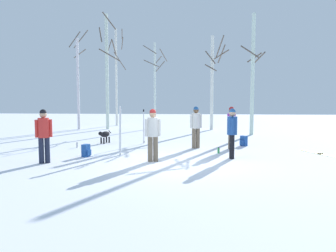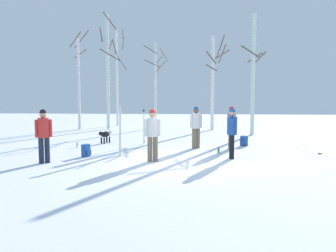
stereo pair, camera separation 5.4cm
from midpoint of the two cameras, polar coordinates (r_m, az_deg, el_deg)
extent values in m
plane|color=white|center=(10.60, 1.16, -6.40)|extent=(60.00, 60.00, 0.00)
cylinder|color=#1E2338|center=(11.24, -20.86, -3.95)|extent=(0.16, 0.16, 0.82)
cylinder|color=#1E2338|center=(11.25, -19.95, -3.92)|extent=(0.16, 0.16, 0.82)
cylinder|color=red|center=(11.16, -20.52, -0.28)|extent=(0.34, 0.34, 0.62)
sphere|color=tan|center=(11.13, -20.58, 1.87)|extent=(0.22, 0.22, 0.22)
sphere|color=black|center=(11.13, -20.59, 2.19)|extent=(0.21, 0.21, 0.21)
cylinder|color=red|center=(11.15, -21.59, -0.42)|extent=(0.10, 0.10, 0.56)
cylinder|color=red|center=(11.17, -19.44, -0.34)|extent=(0.10, 0.10, 0.56)
cylinder|color=#72604C|center=(13.65, 10.79, -2.17)|extent=(0.16, 0.16, 0.82)
cylinder|color=#72604C|center=(13.49, 11.11, -2.26)|extent=(0.16, 0.16, 0.82)
cylinder|color=purple|center=(13.50, 11.00, 0.81)|extent=(0.34, 0.34, 0.62)
sphere|color=#997051|center=(13.47, 11.03, 2.60)|extent=(0.22, 0.22, 0.22)
sphere|color=#B22626|center=(13.47, 11.03, 2.85)|extent=(0.21, 0.21, 0.21)
cylinder|color=purple|center=(13.69, 10.63, 0.79)|extent=(0.10, 0.10, 0.56)
cylinder|color=purple|center=(13.31, 11.38, 0.66)|extent=(0.10, 0.10, 0.56)
cylinder|color=#72604C|center=(10.78, -2.99, -3.99)|extent=(0.16, 0.16, 0.82)
cylinder|color=#72604C|center=(10.81, -2.04, -3.97)|extent=(0.16, 0.16, 0.82)
cylinder|color=silver|center=(10.71, -2.53, -0.17)|extent=(0.34, 0.34, 0.62)
sphere|color=tan|center=(10.68, -2.54, 2.07)|extent=(0.22, 0.22, 0.22)
sphere|color=#B22626|center=(10.68, -2.54, 2.40)|extent=(0.21, 0.21, 0.21)
cylinder|color=silver|center=(10.68, -3.64, -0.30)|extent=(0.10, 0.10, 0.56)
cylinder|color=silver|center=(10.75, -1.42, -0.26)|extent=(0.10, 0.10, 0.56)
cylinder|color=black|center=(11.43, 11.08, -3.57)|extent=(0.16, 0.16, 0.82)
cylinder|color=black|center=(11.61, 11.02, -3.44)|extent=(0.16, 0.16, 0.82)
cylinder|color=#1E478C|center=(11.44, 11.11, 0.07)|extent=(0.34, 0.34, 0.62)
sphere|color=tan|center=(11.41, 11.14, 2.17)|extent=(0.22, 0.22, 0.22)
sphere|color=#265999|center=(11.41, 11.15, 2.47)|extent=(0.21, 0.21, 0.21)
cylinder|color=#1E478C|center=(11.23, 11.17, -0.12)|extent=(0.10, 0.10, 0.56)
cylinder|color=#1E478C|center=(11.65, 11.04, 0.06)|extent=(0.10, 0.10, 0.56)
cylinder|color=#72604C|center=(13.60, 4.60, -2.13)|extent=(0.16, 0.16, 0.82)
cylinder|color=#72604C|center=(13.67, 5.30, -2.10)|extent=(0.16, 0.16, 0.82)
cylinder|color=silver|center=(13.56, 4.97, 0.91)|extent=(0.34, 0.34, 0.62)
sphere|color=brown|center=(13.54, 4.99, 2.68)|extent=(0.22, 0.22, 0.22)
sphere|color=#265999|center=(13.54, 4.99, 2.94)|extent=(0.21, 0.21, 0.21)
cylinder|color=silver|center=(13.48, 4.15, 0.80)|extent=(0.10, 0.10, 0.56)
cylinder|color=silver|center=(13.65, 5.79, 0.84)|extent=(0.10, 0.10, 0.56)
ellipsoid|color=black|center=(15.30, -10.63, -1.40)|extent=(0.43, 0.64, 0.26)
sphere|color=black|center=(15.04, -11.42, -1.28)|extent=(0.18, 0.18, 0.18)
ellipsoid|color=black|center=(14.99, -11.57, -1.37)|extent=(0.09, 0.12, 0.06)
cylinder|color=black|center=(15.57, -9.85, -0.98)|extent=(0.11, 0.19, 0.17)
cylinder|color=black|center=(15.14, -10.84, -2.50)|extent=(0.07, 0.07, 0.28)
cylinder|color=black|center=(15.23, -11.29, -2.46)|extent=(0.07, 0.07, 0.28)
cylinder|color=black|center=(15.44, -9.95, -2.34)|extent=(0.07, 0.07, 0.28)
cylinder|color=black|center=(15.54, -10.40, -2.30)|extent=(0.07, 0.07, 0.28)
cube|color=white|center=(12.01, -8.18, -1.04)|extent=(0.09, 0.11, 1.68)
cube|color=white|center=(11.95, -8.23, 3.17)|extent=(0.05, 0.06, 0.10)
cube|color=white|center=(11.96, -8.05, -1.06)|extent=(0.09, 0.11, 1.68)
cube|color=white|center=(11.90, -8.11, 3.16)|extent=(0.05, 0.06, 0.10)
cube|color=yellow|center=(13.46, 24.58, -4.37)|extent=(0.76, 1.54, 0.02)
cube|color=#333338|center=(13.43, 24.73, -4.30)|extent=(0.11, 0.14, 0.03)
cube|color=yellow|center=(13.53, 24.88, -4.33)|extent=(0.76, 1.54, 0.02)
cube|color=#333338|center=(13.50, 25.03, -4.27)|extent=(0.11, 0.14, 0.03)
cylinder|color=#B2B2BC|center=(15.00, -4.02, -0.26)|extent=(0.02, 0.11, 1.44)
cylinder|color=black|center=(14.94, -4.04, 2.68)|extent=(0.04, 0.04, 0.10)
cylinder|color=black|center=(15.07, -4.00, -2.73)|extent=(0.07, 0.07, 0.01)
cylinder|color=#B2B2BC|center=(14.85, -4.11, -0.31)|extent=(0.02, 0.11, 1.44)
cylinder|color=black|center=(14.79, -4.13, 2.66)|extent=(0.04, 0.04, 0.10)
cylinder|color=black|center=(14.92, -4.09, -2.80)|extent=(0.07, 0.07, 0.01)
cube|color=#1E4C99|center=(14.60, 13.06, -2.50)|extent=(0.32, 0.33, 0.44)
cube|color=#1E4C99|center=(14.50, 12.74, -2.81)|extent=(0.18, 0.18, 0.20)
cube|color=black|center=(14.73, 13.12, -2.44)|extent=(0.04, 0.04, 0.37)
cube|color=black|center=(14.64, 13.56, -2.49)|extent=(0.04, 0.04, 0.37)
cube|color=#1E4C99|center=(12.04, -13.84, -4.11)|extent=(0.28, 0.31, 0.44)
cube|color=#1E4C99|center=(11.97, -13.34, -4.47)|extent=(0.12, 0.20, 0.20)
cube|color=black|center=(12.05, -14.48, -4.11)|extent=(0.03, 0.04, 0.37)
cube|color=black|center=(12.16, -14.06, -4.02)|extent=(0.03, 0.04, 0.37)
cylinder|color=silver|center=(14.26, -15.25, -3.23)|extent=(0.07, 0.07, 0.19)
cylinder|color=black|center=(14.24, -15.26, -2.79)|extent=(0.04, 0.04, 0.02)
cylinder|color=green|center=(12.51, 8.81, -4.22)|extent=(0.08, 0.08, 0.21)
cylinder|color=black|center=(12.49, 8.82, -3.70)|extent=(0.05, 0.05, 0.02)
cylinder|color=silver|center=(22.29, -15.06, 6.97)|extent=(0.17, 0.17, 5.85)
cylinder|color=brown|center=(23.04, -14.58, 14.28)|extent=(1.07, 0.24, 1.15)
cylinder|color=brown|center=(22.94, -15.60, 14.17)|extent=(0.64, 0.59, 1.11)
cylinder|color=brown|center=(22.83, -14.73, 11.98)|extent=(0.86, 0.13, 0.59)
cylinder|color=silver|center=(24.70, -8.72, 8.23)|extent=(0.16, 0.16, 7.01)
cylinder|color=brown|center=(25.01, -7.69, 13.90)|extent=(0.36, 0.94, 0.75)
cylinder|color=brown|center=(25.07, -7.73, 15.43)|extent=(0.25, 0.93, 0.56)
cylinder|color=brown|center=(25.11, -9.85, 13.38)|extent=(0.19, 1.01, 1.22)
cylinder|color=brown|center=(24.39, -8.08, 11.01)|extent=(0.74, 0.80, 1.22)
cylinder|color=silver|center=(22.02, -10.29, 9.09)|extent=(0.21, 0.21, 7.38)
cylinder|color=brown|center=(21.48, -9.85, 11.95)|extent=(1.21, 0.75, 0.73)
cylinder|color=brown|center=(22.07, -9.10, 13.22)|extent=(0.08, 1.02, 0.81)
cylinder|color=brown|center=(22.25, -11.36, 15.17)|extent=(0.41, 0.75, 1.06)
cylinder|color=brown|center=(22.08, -9.91, 17.40)|extent=(0.77, 0.66, 1.01)
cylinder|color=silver|center=(22.24, -2.11, 6.92)|extent=(0.15, 0.15, 5.67)
cylinder|color=brown|center=(22.62, -1.65, 11.11)|extent=(0.62, 0.36, 0.64)
cylinder|color=brown|center=(22.15, -0.60, 12.07)|extent=(0.40, 1.24, 0.70)
cylinder|color=brown|center=(22.01, -2.99, 13.01)|extent=(0.97, 0.60, 0.66)
cylinder|color=brown|center=(22.64, -1.27, 10.11)|extent=(0.78, 0.64, 0.74)
cylinder|color=brown|center=(21.85, -2.75, 10.73)|extent=(1.06, 0.41, 0.52)
cylinder|color=white|center=(21.38, 7.76, 7.32)|extent=(0.21, 0.21, 5.94)
cylinder|color=brown|center=(21.82, 9.11, 13.38)|extent=(0.47, 1.05, 1.24)
cylinder|color=brown|center=(22.08, 9.08, 11.90)|extent=(1.12, 1.08, 0.64)
cylinder|color=brown|center=(21.09, 7.54, 9.93)|extent=(0.75, 0.30, 0.47)
cylinder|color=brown|center=(21.21, 7.49, 11.65)|extent=(0.67, 0.35, 0.85)
cylinder|color=brown|center=(21.74, 9.37, 12.13)|extent=(0.41, 1.24, 1.02)
cylinder|color=silver|center=(18.95, 14.54, 8.53)|extent=(0.21, 0.21, 6.62)
cylinder|color=brown|center=(19.42, 14.83, 11.34)|extent=(0.79, 0.36, 0.53)
cylinder|color=brown|center=(19.34, 15.57, 11.20)|extent=(0.59, 0.81, 0.64)
cylinder|color=brown|center=(18.60, 14.07, 12.33)|extent=(0.95, 0.59, 0.75)
camera|label=1|loc=(0.03, -89.88, 0.01)|focal=35.40mm
camera|label=2|loc=(0.03, 90.12, -0.01)|focal=35.40mm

